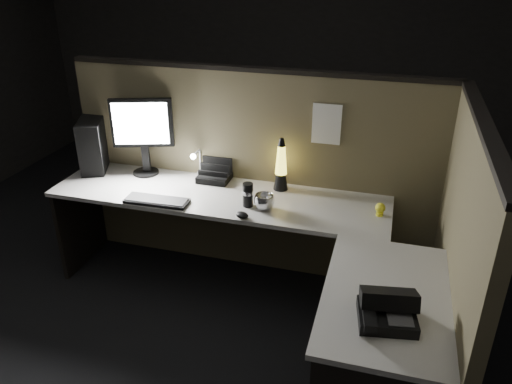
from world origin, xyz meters
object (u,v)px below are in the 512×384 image
(monitor, at_px, (142,129))
(desk_phone, at_px, (387,309))
(pc_tower, at_px, (93,144))
(keyboard, at_px, (157,201))
(lava_lamp, at_px, (281,168))

(monitor, distance_m, desk_phone, 2.17)
(pc_tower, relative_size, monitor, 0.68)
(monitor, xyz_separation_m, desk_phone, (1.79, -1.19, -0.28))
(desk_phone, bearing_deg, monitor, 136.85)
(pc_tower, height_order, desk_phone, pc_tower)
(pc_tower, bearing_deg, keyboard, -52.52)
(keyboard, bearing_deg, monitor, 122.34)
(pc_tower, xyz_separation_m, monitor, (0.41, 0.02, 0.15))
(pc_tower, xyz_separation_m, keyboard, (0.69, -0.40, -0.18))
(monitor, bearing_deg, pc_tower, 165.17)
(lava_lamp, distance_m, desk_phone, 1.42)
(pc_tower, height_order, lava_lamp, pc_tower)
(monitor, relative_size, lava_lamp, 1.51)
(keyboard, height_order, desk_phone, desk_phone)
(pc_tower, bearing_deg, desk_phone, -50.71)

